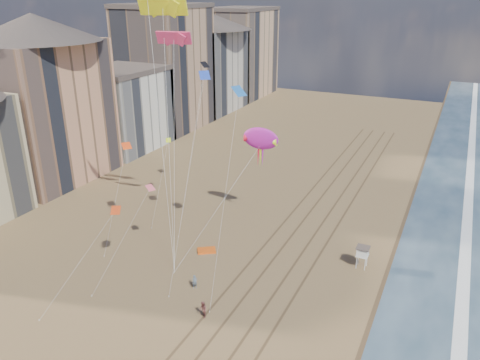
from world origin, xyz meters
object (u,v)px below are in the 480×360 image
Objects in this scene: lifeguard_stand at (363,252)px; grounded_kite at (207,250)px; kite_flyer_b at (203,310)px; show_kite at (261,139)px; kite_flyer_a at (195,282)px.

lifeguard_stand is 19.82m from grounded_kite.
kite_flyer_b is at bearing -127.52° from lifeguard_stand.
lifeguard_stand is 20.12m from show_kite.
kite_flyer_b is at bearing -94.00° from kite_flyer_a.
show_kite reaches higher than grounded_kite.
kite_flyer_a is 0.89× the size of kite_flyer_b.
kite_flyer_a is (2.80, -7.69, 0.71)m from grounded_kite.
grounded_kite is at bearing -105.82° from show_kite.
kite_flyer_b is (3.43, -4.09, 0.10)m from kite_flyer_a.
grounded_kite is at bearing -165.47° from lifeguard_stand.
show_kite is (2.97, 10.48, 12.75)m from grounded_kite.
grounded_kite is at bearing 66.03° from kite_flyer_a.
show_kite is 11.05× the size of kite_flyer_b.
grounded_kite is at bearing 159.86° from kite_flyer_b.
kite_flyer_a reaches higher than grounded_kite.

